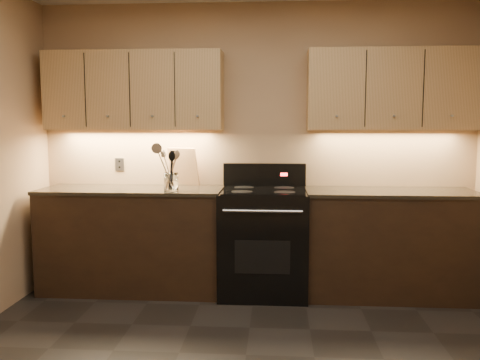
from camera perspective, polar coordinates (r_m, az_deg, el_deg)
name	(u,v)px	position (r m, az deg, el deg)	size (l,w,h in m)	color
wall_back	(256,146)	(4.73, 1.82, 3.86)	(4.00, 0.04, 2.60)	tan
counter_left	(133,239)	(4.72, -11.90, -6.50)	(1.62, 0.62, 0.93)	black
counter_right	(389,243)	(4.65, 16.42, -6.83)	(1.46, 0.62, 0.93)	black
stove	(263,240)	(4.53, 2.64, -6.76)	(0.76, 0.68, 1.14)	black
upper_cab_left	(134,91)	(4.76, -11.78, 9.77)	(1.60, 0.30, 0.70)	tan
upper_cab_right	(391,90)	(4.69, 16.55, 9.69)	(1.44, 0.30, 0.70)	tan
outlet_plate	(120,164)	(4.96, -13.37, 1.73)	(0.09, 0.01, 0.12)	#B2B5BA
utensil_crock	(171,182)	(4.40, -7.74, -0.28)	(0.14, 0.14, 0.16)	white
cutting_board	(183,167)	(4.77, -6.37, 1.50)	(0.29, 0.02, 0.36)	tan
wooden_spoon	(167,170)	(4.40, -8.24, 1.16)	(0.06, 0.06, 0.33)	tan
black_spoon	(170,170)	(4.42, -7.88, 1.18)	(0.06, 0.06, 0.33)	black
black_turner	(171,169)	(4.37, -7.77, 1.19)	(0.08, 0.08, 0.34)	black
steel_spatula	(174,169)	(4.40, -7.47, 1.29)	(0.08, 0.08, 0.35)	silver
steel_skimmer	(173,166)	(4.36, -7.54, 1.56)	(0.09, 0.09, 0.40)	silver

